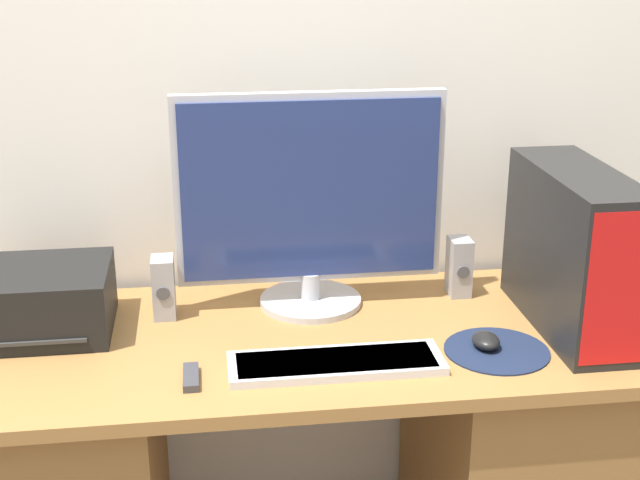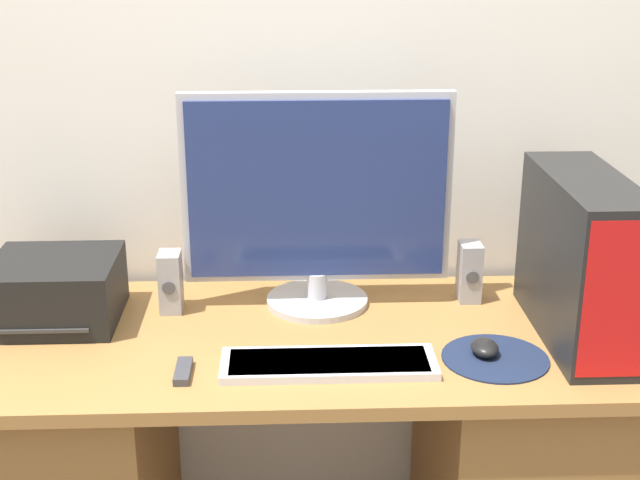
{
  "view_description": "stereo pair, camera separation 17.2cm",
  "coord_description": "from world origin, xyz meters",
  "views": [
    {
      "loc": [
        -0.19,
        -1.47,
        1.63
      ],
      "look_at": [
        0.05,
        0.33,
        0.98
      ],
      "focal_mm": 50.0,
      "sensor_mm": 36.0,
      "label": 1
    },
    {
      "loc": [
        -0.02,
        -1.48,
        1.63
      ],
      "look_at": [
        0.05,
        0.33,
        0.98
      ],
      "focal_mm": 50.0,
      "sensor_mm": 36.0,
      "label": 2
    }
  ],
  "objects": [
    {
      "name": "monitor",
      "position": [
        0.05,
        0.5,
        1.02
      ],
      "size": [
        0.63,
        0.24,
        0.52
      ],
      "color": "#B7B7BC",
      "rests_on": "desk"
    },
    {
      "name": "mouse",
      "position": [
        0.4,
        0.21,
        0.78
      ],
      "size": [
        0.06,
        0.08,
        0.03
      ],
      "color": "black",
      "rests_on": "mousepad"
    },
    {
      "name": "computer_tower",
      "position": [
        0.62,
        0.3,
        0.94
      ],
      "size": [
        0.16,
        0.46,
        0.36
      ],
      "color": "black",
      "rests_on": "desk"
    },
    {
      "name": "speaker_left",
      "position": [
        -0.29,
        0.48,
        0.83
      ],
      "size": [
        0.05,
        0.07,
        0.15
      ],
      "color": "#99999E",
      "rests_on": "desk"
    },
    {
      "name": "printer",
      "position": [
        -0.55,
        0.43,
        0.83
      ],
      "size": [
        0.28,
        0.27,
        0.15
      ],
      "color": "black",
      "rests_on": "desk"
    },
    {
      "name": "mousepad",
      "position": [
        0.42,
        0.19,
        0.76
      ],
      "size": [
        0.23,
        0.23,
        0.0
      ],
      "color": "#19233D",
      "rests_on": "desk"
    },
    {
      "name": "keyboard",
      "position": [
        0.06,
        0.17,
        0.77
      ],
      "size": [
        0.45,
        0.14,
        0.02
      ],
      "color": "silver",
      "rests_on": "desk"
    },
    {
      "name": "speaker_right",
      "position": [
        0.42,
        0.51,
        0.83
      ],
      "size": [
        0.05,
        0.07,
        0.15
      ],
      "color": "#99999E",
      "rests_on": "desk"
    },
    {
      "name": "remote_control",
      "position": [
        -0.23,
        0.15,
        0.77
      ],
      "size": [
        0.03,
        0.1,
        0.02
      ],
      "color": "#38383D",
      "rests_on": "desk"
    },
    {
      "name": "desk",
      "position": [
        0.0,
        0.33,
        0.39
      ],
      "size": [
        1.5,
        0.66,
        0.76
      ],
      "color": "olive",
      "rests_on": "ground_plane"
    },
    {
      "name": "wall_back",
      "position": [
        0.0,
        0.71,
        1.35
      ],
      "size": [
        6.4,
        0.05,
        2.7
      ],
      "color": "white",
      "rests_on": "ground_plane"
    }
  ]
}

